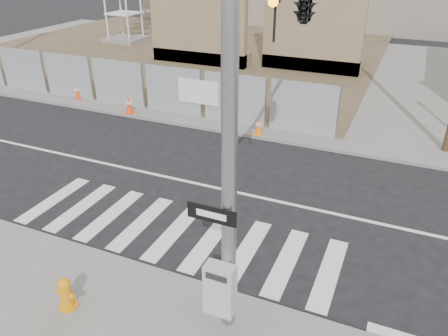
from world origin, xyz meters
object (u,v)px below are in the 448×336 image
at_px(traffic_cone_c, 129,105).
at_px(traffic_cone_d, 259,127).
at_px(traffic_cone_b, 78,91).
at_px(fire_hydrant, 66,293).
at_px(signal_pole, 284,50).

relative_size(traffic_cone_c, traffic_cone_d, 1.12).
xyz_separation_m(traffic_cone_b, traffic_cone_d, (9.28, -0.78, -0.00)).
height_order(traffic_cone_c, traffic_cone_d, traffic_cone_c).
xyz_separation_m(fire_hydrant, traffic_cone_c, (-5.35, 9.97, -0.01)).
xyz_separation_m(traffic_cone_c, traffic_cone_d, (5.87, 0.00, -0.04)).
height_order(signal_pole, traffic_cone_c, signal_pole).
relative_size(traffic_cone_b, traffic_cone_d, 1.00).
height_order(traffic_cone_b, traffic_cone_c, traffic_cone_c).
relative_size(signal_pole, fire_hydrant, 9.67).
distance_m(fire_hydrant, traffic_cone_b, 13.87).
height_order(traffic_cone_b, traffic_cone_d, traffic_cone_b).
xyz_separation_m(signal_pole, traffic_cone_c, (-8.45, 6.27, -4.32)).
bearing_deg(fire_hydrant, traffic_cone_c, 124.67).
distance_m(traffic_cone_b, traffic_cone_d, 9.31).
xyz_separation_m(fire_hydrant, traffic_cone_d, (0.52, 9.97, -0.05)).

